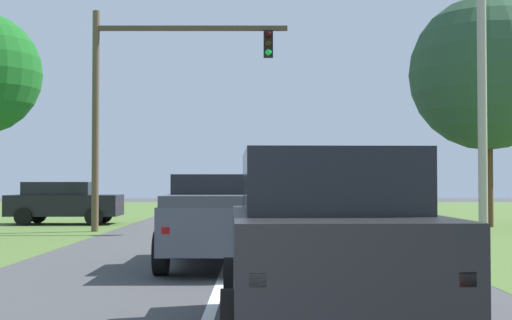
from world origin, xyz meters
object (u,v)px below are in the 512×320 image
object	(u,v)px
red_suv_near	(324,239)
oak_tree_right	(485,73)
crossing_suv_far	(61,202)
utility_pole_right	(479,75)
pickup_truck_lead	(220,219)
keep_moving_sign	(408,188)
traffic_light	(143,87)

from	to	relation	value
red_suv_near	oak_tree_right	size ratio (longest dim) A/B	0.52
red_suv_near	crossing_suv_far	world-z (taller)	red_suv_near
red_suv_near	utility_pole_right	distance (m)	16.06
red_suv_near	utility_pole_right	world-z (taller)	utility_pole_right
pickup_truck_lead	crossing_suv_far	bearing A→B (deg)	115.73
crossing_suv_far	oak_tree_right	bearing A→B (deg)	-6.38
crossing_suv_far	pickup_truck_lead	bearing A→B (deg)	-64.27
pickup_truck_lead	keep_moving_sign	xyz separation A→B (m)	(5.59, 8.68, 0.53)
traffic_light	utility_pole_right	world-z (taller)	utility_pole_right
pickup_truck_lead	red_suv_near	bearing A→B (deg)	-77.54
keep_moving_sign	utility_pole_right	bearing A→B (deg)	-24.66
red_suv_near	crossing_suv_far	distance (m)	22.62
red_suv_near	pickup_truck_lead	distance (m)	6.71
traffic_light	oak_tree_right	size ratio (longest dim) A/B	0.87
crossing_suv_far	utility_pole_right	distance (m)	16.55
red_suv_near	oak_tree_right	world-z (taller)	oak_tree_right
pickup_truck_lead	keep_moving_sign	world-z (taller)	keep_moving_sign
traffic_light	keep_moving_sign	xyz separation A→B (m)	(8.68, -1.47, -3.43)
keep_moving_sign	oak_tree_right	world-z (taller)	oak_tree_right
red_suv_near	utility_pole_right	xyz separation A→B (m)	(6.17, 14.30, 3.91)
pickup_truck_lead	utility_pole_right	bearing A→B (deg)	45.47
utility_pole_right	pickup_truck_lead	bearing A→B (deg)	-134.53
oak_tree_right	utility_pole_right	world-z (taller)	utility_pole_right
traffic_light	oak_tree_right	world-z (taller)	oak_tree_right
utility_pole_right	crossing_suv_far	bearing A→B (deg)	155.34
pickup_truck_lead	oak_tree_right	size ratio (longest dim) A/B	0.57
red_suv_near	oak_tree_right	distance (m)	21.26
oak_tree_right	utility_pole_right	bearing A→B (deg)	-109.33
pickup_truck_lead	crossing_suv_far	world-z (taller)	pickup_truck_lead
pickup_truck_lead	keep_moving_sign	distance (m)	10.34
oak_tree_right	pickup_truck_lead	bearing A→B (deg)	-126.48
crossing_suv_far	red_suv_near	bearing A→B (deg)	-68.18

